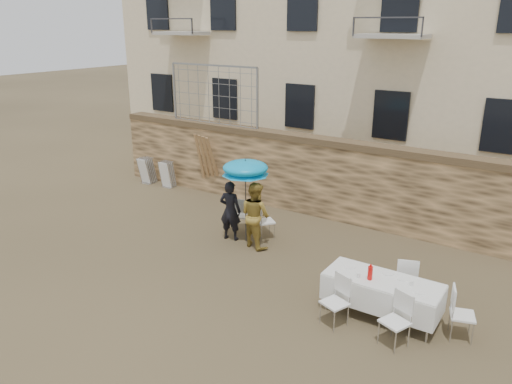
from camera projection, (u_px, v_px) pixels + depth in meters
The scene contains 17 objects.
ground at pixel (185, 277), 10.76m from camera, with size 80.00×80.00×0.00m, color brown.
stone_wall at pixel (298, 173), 14.36m from camera, with size 13.00×0.50×2.20m, color olive.
chain_link_fence at pixel (214, 95), 15.28m from camera, with size 3.20×0.06×1.80m, color gray, non-canonical shape.
man_suit at pixel (230, 211), 12.44m from camera, with size 0.56×0.37×1.53m, color black.
woman_dress at pixel (255, 215), 12.03m from camera, with size 0.79×0.62×1.63m, color gold.
umbrella at pixel (245, 170), 11.96m from camera, with size 1.15×1.15×1.97m.
couple_chair_left at pixel (243, 215), 12.96m from camera, with size 0.48×0.48×0.96m, color white, non-canonical shape.
couple_chair_right at pixel (266, 220), 12.60m from camera, with size 0.48×0.48×0.96m, color white, non-canonical shape.
banquet_table at pixel (383, 281), 9.12m from camera, with size 2.10×0.85×0.78m.
soda_bottle at pixel (370, 273), 9.05m from camera, with size 0.09×0.09×0.26m, color red.
table_chair_front_left at pixel (335, 302), 8.92m from camera, with size 0.48×0.48×0.96m, color white, non-canonical shape.
table_chair_front_right at pixel (395, 321), 8.34m from camera, with size 0.48×0.48×0.96m, color white, non-canonical shape.
table_chair_back at pixel (406, 279), 9.73m from camera, with size 0.48×0.48×0.96m, color white, non-canonical shape.
table_chair_side at pixel (463, 314), 8.55m from camera, with size 0.48×0.48×0.96m, color white, non-canonical shape.
chair_stack_left at pixel (150, 169), 17.08m from camera, with size 0.46×0.47×0.92m, color white, non-canonical shape.
chair_stack_right at pixel (170, 173), 16.61m from camera, with size 0.46×0.40×0.92m, color white, non-canonical shape.
wood_planks at pixel (208, 164), 15.66m from camera, with size 0.70×0.20×2.00m, color #A37749, non-canonical shape.
Camera 1 is at (6.57, -7.16, 5.21)m, focal length 35.00 mm.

